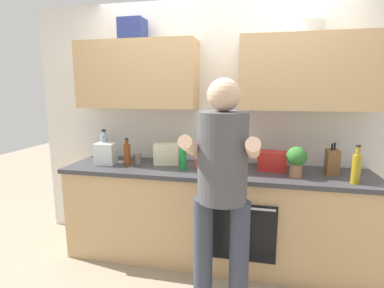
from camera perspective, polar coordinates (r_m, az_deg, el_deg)
The scene contains 19 objects.
ground_plane at distance 3.13m, azimuth 3.99°, elevation -21.01°, with size 12.00×12.00×0.00m, color gray.
back_wall_unit at distance 2.95m, azimuth 5.11°, elevation 7.84°, with size 4.00×0.38×2.50m.
counter at distance 2.92m, azimuth 4.12°, elevation -13.42°, with size 2.84×0.67×0.90m.
person_standing at distance 2.05m, azimuth 5.83°, elevation -7.22°, with size 0.49×0.45×1.71m.
bottle_oil at distance 2.65m, azimuth 29.09°, elevation -4.04°, with size 0.07×0.07×0.31m.
bottle_juice at distance 2.74m, azimuth 7.65°, elevation -2.34°, with size 0.08×0.08×0.31m.
bottle_water at distance 3.32m, azimuth -16.54°, elevation -0.31°, with size 0.08×0.08×0.31m.
bottle_hotsauce at distance 2.91m, azimuth 9.09°, elevation -2.37°, with size 0.07×0.07×0.23m.
bottle_soda at distance 2.74m, azimuth -1.76°, elevation -2.45°, with size 0.06×0.06×0.28m.
bottle_soy at distance 2.61m, azimuth 9.59°, elevation -2.70°, with size 0.06×0.06×0.34m.
bottle_vinegar at distance 2.94m, azimuth -12.37°, elevation -1.93°, with size 0.06×0.06×0.27m.
cup_stoneware at distance 2.99m, azimuth -10.49°, elevation -2.87°, with size 0.08×0.08×0.10m, color slate.
cup_coffee at distance 2.63m, azimuth 5.11°, elevation -4.69°, with size 0.07×0.07×0.09m, color white.
cup_ceramic at distance 2.77m, azimuth 1.24°, elevation -3.73°, with size 0.07×0.07×0.10m, color #BF4C47.
knife_block at distance 2.86m, azimuth 25.40°, elevation -3.13°, with size 0.10×0.14×0.28m.
potted_herb at distance 2.63m, azimuth 19.49°, elevation -2.81°, with size 0.17×0.17×0.26m.
grocery_bag_rice at distance 2.95m, azimuth -4.97°, elevation -1.90°, with size 0.24×0.16×0.20m, color beige.
grocery_bag_crisps at distance 2.82m, azimuth 15.23°, elevation -3.16°, with size 0.26×0.17×0.17m, color red.
grocery_bag_produce at distance 3.04m, azimuth -16.34°, elevation -1.83°, with size 0.19×0.14×0.21m, color silver.
Camera 1 is at (0.37, -2.65, 1.62)m, focal length 27.66 mm.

